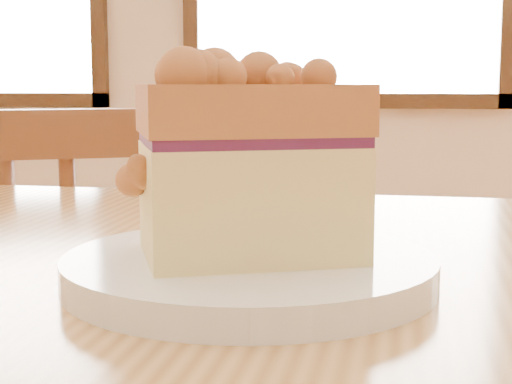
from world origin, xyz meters
TOP-DOWN VIEW (x-y plane):
  - plate at (0.27, 0.09)m, footprint 0.20×0.20m
  - cake_slice at (0.27, 0.09)m, footprint 0.13×0.11m

SIDE VIEW (x-z plane):
  - plate at x=0.27m, z-range 0.75..0.77m
  - cake_slice at x=0.27m, z-range 0.76..0.87m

